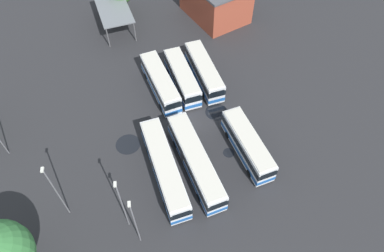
# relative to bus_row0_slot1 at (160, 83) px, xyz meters

# --- Properties ---
(ground_plane) EXTENTS (91.44, 91.44, 0.00)m
(ground_plane) POSITION_rel_bus_row0_slot1_xyz_m (6.60, 3.08, -1.80)
(ground_plane) COLOR #28282B
(bus_row0_slot1) EXTENTS (11.10, 5.09, 3.41)m
(bus_row0_slot1) POSITION_rel_bus_row0_slot1_xyz_m (0.00, 0.00, 0.00)
(bus_row0_slot1) COLOR silver
(bus_row0_slot1) RESTS_ON ground_plane
(bus_row0_slot2) EXTENTS (10.56, 4.35, 3.41)m
(bus_row0_slot2) POSITION_rel_bus_row0_slot1_xyz_m (-0.56, 3.27, -0.00)
(bus_row0_slot2) COLOR silver
(bus_row0_slot2) RESTS_ON ground_plane
(bus_row0_slot3) EXTENTS (11.18, 4.36, 3.41)m
(bus_row0_slot3) POSITION_rel_bus_row0_slot1_xyz_m (-1.38, 6.68, 0.00)
(bus_row0_slot3) COLOR silver
(bus_row0_slot3) RESTS_ON ground_plane
(bus_row1_slot0) EXTENTS (13.54, 4.91, 3.41)m
(bus_row1_slot0) POSITION_rel_bus_row0_slot1_xyz_m (14.34, -0.92, 0.00)
(bus_row1_slot0) COLOR silver
(bus_row1_slot0) RESTS_ON ground_plane
(bus_row1_slot1) EXTENTS (13.53, 5.47, 3.41)m
(bus_row1_slot1) POSITION_rel_bus_row0_slot1_xyz_m (13.94, 2.93, 0.00)
(bus_row1_slot1) COLOR silver
(bus_row1_slot1) RESTS_ON ground_plane
(bus_row1_slot3) EXTENTS (10.54, 4.77, 3.41)m
(bus_row1_slot3) POSITION_rel_bus_row0_slot1_xyz_m (12.62, 9.79, -0.00)
(bus_row1_slot3) COLOR silver
(bus_row1_slot3) RESTS_ON ground_plane
(maintenance_shelter) EXTENTS (11.35, 7.05, 3.90)m
(maintenance_shelter) POSITION_rel_bus_row0_slot1_xyz_m (-16.81, -6.19, 1.89)
(maintenance_shelter) COLOR slate
(maintenance_shelter) RESTS_ON ground_plane
(lamp_post_mid_lot) EXTENTS (0.56, 0.28, 9.12)m
(lamp_post_mid_lot) POSITION_rel_bus_row0_slot1_xyz_m (22.07, -4.47, 3.18)
(lamp_post_mid_lot) COLOR slate
(lamp_post_mid_lot) RESTS_ON ground_plane
(lamp_post_near_entrance) EXTENTS (0.56, 0.28, 9.42)m
(lamp_post_near_entrance) POSITION_rel_bus_row0_slot1_xyz_m (20.03, -5.63, 3.33)
(lamp_post_near_entrance) COLOR slate
(lamp_post_near_entrance) RESTS_ON ground_plane
(lamp_post_by_building) EXTENTS (0.56, 0.28, 9.64)m
(lamp_post_by_building) POSITION_rel_bus_row0_slot1_xyz_m (17.55, -12.37, 3.44)
(lamp_post_by_building) COLOR slate
(lamp_post_by_building) RESTS_ON ground_plane
(puddle_between_rows) EXTENTS (1.51, 1.51, 0.01)m
(puddle_between_rows) POSITION_rel_bus_row0_slot1_xyz_m (12.29, 7.60, -1.80)
(puddle_between_rows) COLOR black
(puddle_between_rows) RESTS_ON ground_plane
(puddle_near_shelter) EXTENTS (3.28, 3.28, 0.01)m
(puddle_near_shelter) POSITION_rel_bus_row0_slot1_xyz_m (8.94, -5.29, -1.80)
(puddle_near_shelter) COLOR black
(puddle_near_shelter) RESTS_ON ground_plane
(puddle_back_corner) EXTENTS (3.18, 3.18, 0.01)m
(puddle_back_corner) POSITION_rel_bus_row0_slot1_xyz_m (5.21, 7.37, -1.80)
(puddle_back_corner) COLOR black
(puddle_back_corner) RESTS_ON ground_plane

